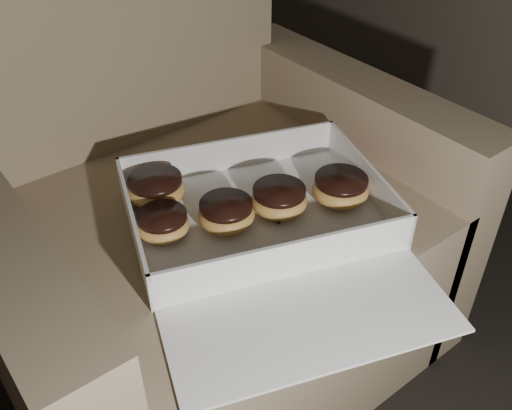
{
  "coord_description": "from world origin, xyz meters",
  "views": [
    {
      "loc": [
        0.4,
        -0.1,
        0.97
      ],
      "look_at": [
        0.85,
        0.48,
        0.41
      ],
      "focal_mm": 40.0,
      "sensor_mm": 36.0,
      "label": 1
    }
  ],
  "objects": [
    {
      "name": "armchair",
      "position": [
        0.83,
        0.63,
        0.27
      ],
      "size": [
        0.81,
        0.69,
        0.85
      ],
      "color": "#8D785A",
      "rests_on": "floor"
    },
    {
      "name": "bakery_box",
      "position": [
        0.84,
        0.44,
        0.39
      ],
      "size": [
        0.53,
        0.58,
        0.07
      ],
      "rotation": [
        0.0,
        0.0,
        -0.33
      ],
      "color": "white",
      "rests_on": "armchair"
    },
    {
      "name": "donut_a",
      "position": [
        0.89,
        0.47,
        0.41
      ],
      "size": [
        0.09,
        0.09,
        0.05
      ],
      "color": "#E3B24F",
      "rests_on": "bakery_box"
    },
    {
      "name": "donut_b",
      "position": [
        0.71,
        0.53,
        0.41
      ],
      "size": [
        0.08,
        0.08,
        0.04
      ],
      "color": "#E3B24F",
      "rests_on": "bakery_box"
    },
    {
      "name": "donut_c",
      "position": [
        0.74,
        0.62,
        0.41
      ],
      "size": [
        0.1,
        0.1,
        0.05
      ],
      "color": "#E3B24F",
      "rests_on": "bakery_box"
    },
    {
      "name": "donut_d",
      "position": [
        0.8,
        0.49,
        0.41
      ],
      "size": [
        0.09,
        0.09,
        0.05
      ],
      "color": "#E3B24F",
      "rests_on": "bakery_box"
    },
    {
      "name": "donut_e",
      "position": [
        0.99,
        0.43,
        0.41
      ],
      "size": [
        0.1,
        0.1,
        0.05
      ],
      "color": "#E3B24F",
      "rests_on": "bakery_box"
    },
    {
      "name": "crumb_a",
      "position": [
        0.96,
        0.35,
        0.39
      ],
      "size": [
        0.01,
        0.01,
        0.0
      ],
      "primitive_type": "ellipsoid",
      "color": "black",
      "rests_on": "bakery_box"
    },
    {
      "name": "crumb_b",
      "position": [
        0.87,
        0.44,
        0.39
      ],
      "size": [
        0.01,
        0.01,
        0.0
      ],
      "primitive_type": "ellipsoid",
      "color": "black",
      "rests_on": "bakery_box"
    },
    {
      "name": "crumb_c",
      "position": [
        0.84,
        0.36,
        0.39
      ],
      "size": [
        0.01,
        0.01,
        0.0
      ],
      "primitive_type": "ellipsoid",
      "color": "black",
      "rests_on": "bakery_box"
    }
  ]
}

